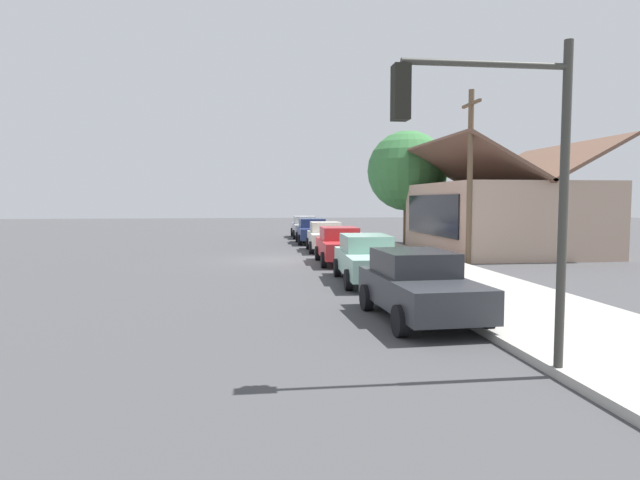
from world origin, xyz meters
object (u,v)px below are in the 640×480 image
utility_pole_wooden (470,174)px  fire_hydrant_red (420,271)px  car_ivory (326,236)px  traffic_light_main (499,153)px  car_cherry (340,245)px  shade_tree (407,171)px  car_silver (305,227)px  car_seafoam (367,258)px  car_charcoal (418,285)px  car_navy (312,231)px

utility_pole_wooden → fire_hydrant_red: utility_pole_wooden is taller
car_ivory → utility_pole_wooden: size_ratio=0.59×
car_ivory → fire_hydrant_red: (12.30, 1.35, -0.32)m
traffic_light_main → fire_hydrant_red: 9.52m
car_cherry → shade_tree: 12.27m
car_silver → fire_hydrant_red: size_ratio=6.54×
car_ivory → utility_pole_wooden: (6.69, 5.35, 3.11)m
car_cherry → utility_pole_wooden: bearing=81.5°
traffic_light_main → shade_tree: bearing=166.5°
car_cherry → car_seafoam: same height
car_charcoal → utility_pole_wooden: (-10.27, 5.53, 3.11)m
car_ivory → car_charcoal: size_ratio=1.00×
car_navy → car_seafoam: same height
car_navy → car_charcoal: same height
car_navy → car_seafoam: size_ratio=0.90×
car_navy → car_seafoam: 16.58m
car_charcoal → shade_tree: 22.45m
car_seafoam → fire_hydrant_red: (1.14, 1.48, -0.32)m
car_charcoal → car_seafoam: bearing=176.9°
car_charcoal → car_ivory: bearing=176.8°
car_charcoal → utility_pole_wooden: size_ratio=0.59×
car_seafoam → fire_hydrant_red: bearing=54.9°
utility_pole_wooden → car_silver: bearing=-162.9°
car_silver → fire_hydrant_red: 23.27m
car_cherry → fire_hydrant_red: bearing=14.7°
car_silver → utility_pole_wooden: size_ratio=0.62×
car_seafoam → traffic_light_main: bearing=1.5°
shade_tree → fire_hydrant_red: (16.62, -4.48, -4.14)m
car_ivory → shade_tree: size_ratio=0.61×
shade_tree → traffic_light_main: shade_tree is taller
car_ivory → fire_hydrant_red: car_ivory is taller
car_seafoam → traffic_light_main: (10.03, -0.18, 2.68)m
car_cherry → car_seafoam: size_ratio=0.91×
car_navy → car_cherry: same height
car_seafoam → utility_pole_wooden: utility_pole_wooden is taller
car_ivory → car_seafoam: size_ratio=0.89×
car_seafoam → car_charcoal: (5.81, -0.06, -0.00)m
car_seafoam → utility_pole_wooden: size_ratio=0.66×
car_silver → traffic_light_main: traffic_light_main is taller
car_cherry → utility_pole_wooden: utility_pole_wooden is taller
car_silver → car_ivory: same height
car_navy → shade_tree: bearing=81.2°
car_cherry → traffic_light_main: size_ratio=0.87×
utility_pole_wooden → fire_hydrant_red: size_ratio=10.56×
car_charcoal → shade_tree: bearing=161.7°
shade_tree → car_charcoal: bearing=-15.8°
car_ivory → traffic_light_main: 21.35m
car_silver → car_charcoal: (27.89, -0.13, -0.00)m
car_silver → car_seafoam: 22.08m
car_charcoal → car_cherry: bearing=177.3°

